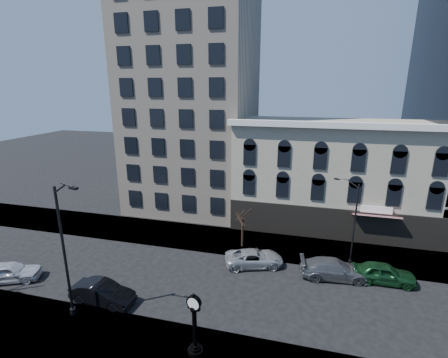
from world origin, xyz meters
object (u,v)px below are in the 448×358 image
(car_near_a, at_px, (10,272))
(car_near_b, at_px, (102,293))
(street_clock, at_px, (195,327))
(street_lamp_near, at_px, (66,216))

(car_near_a, relative_size, car_near_b, 0.97)
(street_clock, relative_size, car_near_b, 0.84)
(street_lamp_near, relative_size, car_near_b, 2.04)
(street_lamp_near, bearing_deg, street_clock, 8.25)
(street_clock, distance_m, car_near_b, 9.02)
(street_clock, height_order, car_near_b, street_clock)
(street_lamp_near, height_order, car_near_b, street_lamp_near)
(street_clock, bearing_deg, car_near_b, 172.66)
(street_clock, bearing_deg, street_lamp_near, -174.15)
(car_near_a, xyz_separation_m, car_near_b, (9.27, -0.55, -0.00))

